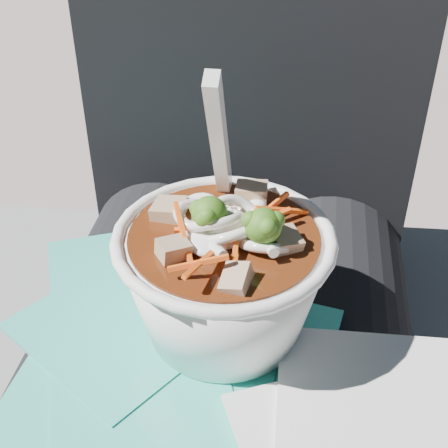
# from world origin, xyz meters

# --- Properties ---
(lap) EXTENTS (0.35, 0.48, 0.16)m
(lap) POSITION_xyz_m (0.00, 0.00, 0.54)
(lap) COLOR black
(lap) RESTS_ON stone_ledge
(person_body) EXTENTS (0.34, 0.94, 1.01)m
(person_body) POSITION_xyz_m (0.00, 0.09, 0.56)
(person_body) COLOR black
(person_body) RESTS_ON ground
(plastic_bag) EXTENTS (0.27, 0.31, 0.01)m
(plastic_bag) POSITION_xyz_m (-0.04, 0.00, 0.63)
(plastic_bag) COLOR #2AB09D
(plastic_bag) RESTS_ON lap
(napkins) EXTENTS (0.17, 0.19, 0.01)m
(napkins) POSITION_xyz_m (0.11, -0.07, 0.64)
(napkins) COLOR silver
(napkins) RESTS_ON plastic_bag
(udon_bowl) EXTENTS (0.16, 0.16, 0.20)m
(udon_bowl) POSITION_xyz_m (0.01, 0.01, 0.69)
(udon_bowl) COLOR white
(udon_bowl) RESTS_ON plastic_bag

